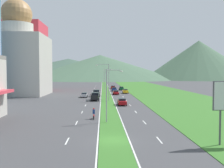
{
  "coord_description": "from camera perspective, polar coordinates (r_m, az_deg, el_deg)",
  "views": [
    {
      "loc": [
        -1.19,
        -27.46,
        7.52
      ],
      "look_at": [
        1.37,
        41.63,
        4.36
      ],
      "focal_mm": 40.35,
      "sensor_mm": 36.0,
      "label": 1
    }
  ],
  "objects": [
    {
      "name": "ground_plane",
      "position": [
        28.49,
        0.36,
        -12.68
      ],
      "size": [
        600.0,
        600.0,
        0.0
      ],
      "primitive_type": "plane",
      "color": "#424244"
    },
    {
      "name": "grass_median",
      "position": [
        87.79,
        -1.34,
        -2.28
      ],
      "size": [
        3.2,
        240.0,
        0.06
      ],
      "primitive_type": "cube",
      "color": "#387028",
      "rests_on": "ground_plane"
    },
    {
      "name": "grass_verge_right",
      "position": [
        90.44,
        11.83,
        -2.19
      ],
      "size": [
        24.0,
        240.0,
        0.06
      ],
      "primitive_type": "cube",
      "color": "#387028",
      "rests_on": "ground_plane"
    },
    {
      "name": "lane_dash_left_2",
      "position": [
        28.7,
        -10.12,
        -12.6
      ],
      "size": [
        0.16,
        2.8,
        0.01
      ],
      "primitive_type": "cube",
      "color": "silver",
      "rests_on": "ground_plane"
    },
    {
      "name": "lane_dash_left_3",
      "position": [
        38.35,
        -8.03,
        -8.7
      ],
      "size": [
        0.16,
        2.8,
        0.01
      ],
      "primitive_type": "cube",
      "color": "silver",
      "rests_on": "ground_plane"
    },
    {
      "name": "lane_dash_left_4",
      "position": [
        48.14,
        -6.8,
        -6.38
      ],
      "size": [
        0.16,
        2.8,
        0.01
      ],
      "primitive_type": "cube",
      "color": "silver",
      "rests_on": "ground_plane"
    },
    {
      "name": "lane_dash_left_5",
      "position": [
        57.99,
        -5.99,
        -4.84
      ],
      "size": [
        0.16,
        2.8,
        0.01
      ],
      "primitive_type": "cube",
      "color": "silver",
      "rests_on": "ground_plane"
    },
    {
      "name": "lane_dash_left_6",
      "position": [
        67.88,
        -5.43,
        -3.75
      ],
      "size": [
        0.16,
        2.8,
        0.01
      ],
      "primitive_type": "cube",
      "color": "silver",
      "rests_on": "ground_plane"
    },
    {
      "name": "lane_dash_left_7",
      "position": [
        77.79,
        -5.0,
        -2.93
      ],
      "size": [
        0.16,
        2.8,
        0.01
      ],
      "primitive_type": "cube",
      "color": "silver",
      "rests_on": "ground_plane"
    },
    {
      "name": "lane_dash_left_8",
      "position": [
        87.72,
        -4.68,
        -2.31
      ],
      "size": [
        0.16,
        2.8,
        0.01
      ],
      "primitive_type": "cube",
      "color": "silver",
      "rests_on": "ground_plane"
    },
    {
      "name": "lane_dash_left_9",
      "position": [
        97.66,
        -4.42,
        -1.8
      ],
      "size": [
        0.16,
        2.8,
        0.01
      ],
      "primitive_type": "cube",
      "color": "silver",
      "rests_on": "ground_plane"
    },
    {
      "name": "lane_dash_left_10",
      "position": [
        107.61,
        -4.2,
        -1.39
      ],
      "size": [
        0.16,
        2.8,
        0.01
      ],
      "primitive_type": "cube",
      "color": "silver",
      "rests_on": "ground_plane"
    },
    {
      "name": "lane_dash_left_11",
      "position": [
        117.56,
        -4.03,
        -1.05
      ],
      "size": [
        0.16,
        2.8,
        0.01
      ],
      "primitive_type": "cube",
      "color": "silver",
      "rests_on": "ground_plane"
    },
    {
      "name": "lane_dash_left_12",
      "position": [
        127.52,
        -3.88,
        -0.77
      ],
      "size": [
        0.16,
        2.8,
        0.01
      ],
      "primitive_type": "cube",
      "color": "silver",
      "rests_on": "ground_plane"
    },
    {
      "name": "lane_dash_left_13",
      "position": [
        137.48,
        -3.75,
        -0.52
      ],
      "size": [
        0.16,
        2.8,
        0.01
      ],
      "primitive_type": "cube",
      "color": "silver",
      "rests_on": "ground_plane"
    },
    {
      "name": "lane_dash_left_14",
      "position": [
        147.45,
        -3.64,
        -0.31
      ],
      "size": [
        0.16,
        2.8,
        0.01
      ],
      "primitive_type": "cube",
      "color": "silver",
      "rests_on": "ground_plane"
    },
    {
      "name": "lane_dash_right_2",
      "position": [
        29.12,
        10.68,
        -12.38
      ],
      "size": [
        0.16,
        2.8,
        0.01
      ],
      "primitive_type": "cube",
      "color": "silver",
      "rests_on": "ground_plane"
    },
    {
      "name": "lane_dash_right_3",
      "position": [
        38.67,
        7.36,
        -8.61
      ],
      "size": [
        0.16,
        2.8,
        0.01
      ],
      "primitive_type": "cube",
      "color": "silver",
      "rests_on": "ground_plane"
    },
    {
      "name": "lane_dash_right_4",
      "position": [
        48.39,
        5.4,
        -6.33
      ],
      "size": [
        0.16,
        2.8,
        0.01
      ],
      "primitive_type": "cube",
      "color": "silver",
      "rests_on": "ground_plane"
    },
    {
      "name": "lane_dash_right_5",
      "position": [
        58.2,
        4.11,
        -4.81
      ],
      "size": [
        0.16,
        2.8,
        0.01
      ],
      "primitive_type": "cube",
      "color": "silver",
      "rests_on": "ground_plane"
    },
    {
      "name": "lane_dash_right_6",
      "position": [
        68.06,
        3.2,
        -3.72
      ],
      "size": [
        0.16,
        2.8,
        0.01
      ],
      "primitive_type": "cube",
      "color": "silver",
      "rests_on": "ground_plane"
    },
    {
      "name": "lane_dash_right_7",
      "position": [
        77.95,
        2.52,
        -2.92
      ],
      "size": [
        0.16,
        2.8,
        0.01
      ],
      "primitive_type": "cube",
      "color": "silver",
      "rests_on": "ground_plane"
    },
    {
      "name": "lane_dash_right_8",
      "position": [
        87.86,
        1.99,
        -2.29
      ],
      "size": [
        0.16,
        2.8,
        0.01
      ],
      "primitive_type": "cube",
      "color": "silver",
      "rests_on": "ground_plane"
    },
    {
      "name": "lane_dash_right_9",
      "position": [
        97.79,
        1.57,
        -1.79
      ],
      "size": [
        0.16,
        2.8,
        0.01
      ],
      "primitive_type": "cube",
      "color": "silver",
      "rests_on": "ground_plane"
    },
    {
      "name": "lane_dash_right_10",
      "position": [
        107.72,
        1.23,
        -1.38
      ],
      "size": [
        0.16,
        2.8,
        0.01
      ],
      "primitive_type": "cube",
      "color": "silver",
      "rests_on": "ground_plane"
    },
    {
      "name": "lane_dash_right_11",
      "position": [
        117.67,
        0.94,
        -1.04
      ],
      "size": [
        0.16,
        2.8,
        0.01
      ],
      "primitive_type": "cube",
      "color": "silver",
      "rests_on": "ground_plane"
    },
    {
      "name": "lane_dash_right_12",
      "position": [
        127.62,
        0.7,
        -0.76
      ],
      "size": [
        0.16,
        2.8,
        0.01
      ],
      "primitive_type": "cube",
      "color": "silver",
      "rests_on": "ground_plane"
    },
    {
      "name": "lane_dash_right_13",
      "position": [
        137.57,
        0.5,
        -0.51
      ],
      "size": [
        0.16,
        2.8,
        0.01
      ],
      "primitive_type": "cube",
      "color": "silver",
      "rests_on": "ground_plane"
    },
    {
      "name": "lane_dash_right_14",
      "position": [
        147.53,
        0.32,
        -0.3
      ],
      "size": [
        0.16,
        2.8,
        0.01
      ],
      "primitive_type": "cube",
      "color": "silver",
      "rests_on": "ground_plane"
    },
    {
      "name": "edge_line_median_left",
      "position": [
        87.78,
        -2.49,
        -2.3
      ],
      "size": [
        0.16,
        240.0,
        0.01
      ],
      "primitive_type": "cube",
      "color": "silver",
      "rests_on": "ground_plane"
    },
    {
      "name": "edge_line_median_right",
      "position": [
        87.83,
        -0.2,
        -2.29
      ],
      "size": [
        0.16,
        240.0,
        0.01
      ],
      "primitive_type": "cube",
      "color": "silver",
      "rests_on": "ground_plane"
    },
    {
      "name": "domed_building",
      "position": [
        90.41,
        -20.66,
        5.59
      ],
      "size": [
        19.33,
        19.33,
        31.89
      ],
      "color": "#B7B2A8",
      "rests_on": "ground_plane"
    },
    {
      "name": "midrise_colored",
      "position": [
        112.5,
        -19.5,
        5.79
      ],
      "size": [
        17.44,
        17.44,
        28.06
      ],
      "primitive_type": "cube",
      "color": "#D83847",
      "rests_on": "ground_plane"
    },
    {
      "name": "hill_far_left",
      "position": [
        321.45,
        -9.83,
        3.45
      ],
      "size": [
        221.63,
        221.63,
        24.83
      ],
      "primitive_type": "cone",
      "color": "#3D5647",
      "rests_on": "ground_plane"
    },
    {
      "name": "hill_far_center",
      "position": [
        282.36,
        -2.73,
        3.85
      ],
      "size": [
        173.7,
        173.7,
        27.2
      ],
      "primitive_type": "cone",
      "color": "#47664C",
      "rests_on": "ground_plane"
    },
    {
      "name": "hill_far_right",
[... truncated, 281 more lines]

